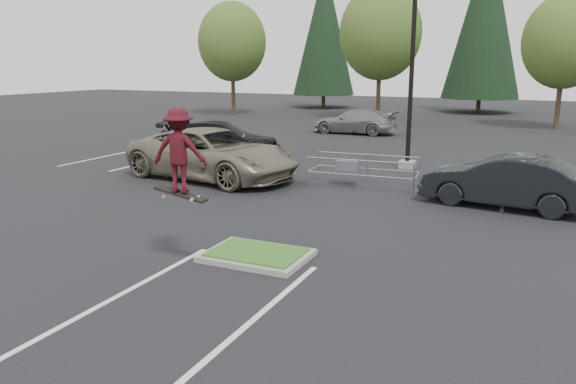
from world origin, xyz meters
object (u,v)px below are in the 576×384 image
at_px(decid_c, 564,44).
at_px(cart_corral, 352,167).
at_px(light_pole, 413,52).
at_px(car_l_tan, 213,154).
at_px(decid_a, 232,44).
at_px(car_l_black, 219,139).
at_px(skateboarder, 179,151).
at_px(car_r_charc, 505,181).
at_px(conif_a, 324,30).
at_px(decid_b, 380,36).
at_px(car_far_silver, 355,121).
at_px(conif_b, 485,17).

xyz_separation_m(decid_c, cart_corral, (-6.51, -21.86, -4.60)).
distance_m(light_pole, cart_corral, 5.70).
relative_size(decid_c, car_l_tan, 1.28).
relative_size(decid_a, car_l_black, 1.64).
relative_size(skateboarder, car_l_black, 0.35).
height_order(decid_c, car_r_charc, decid_c).
distance_m(decid_c, cart_corral, 23.26).
xyz_separation_m(light_pole, conif_a, (-14.50, 28.00, 2.54)).
relative_size(decid_b, car_far_silver, 1.94).
bearing_deg(cart_corral, conif_a, 109.56).
bearing_deg(decid_c, conif_a, 153.04).
xyz_separation_m(decid_a, skateboarder, (16.81, -31.03, -3.16)).
bearing_deg(car_l_black, light_pole, -101.42).
height_order(cart_corral, car_l_black, car_l_black).
xyz_separation_m(light_pole, decid_a, (-18.51, 18.03, 1.02)).
distance_m(skateboarder, car_far_silver, 23.37).
distance_m(decid_b, cart_corral, 23.83).
bearing_deg(car_l_tan, decid_b, 10.59).
relative_size(light_pole, conif_b, 0.70).
relative_size(decid_c, car_far_silver, 1.69).
relative_size(decid_a, cart_corral, 2.38).
distance_m(car_r_charc, car_far_silver, 17.76).
relative_size(decid_a, car_l_tan, 1.36).
bearing_deg(cart_corral, conif_b, 85.82).
relative_size(decid_c, conif_a, 0.64).
distance_m(skateboarder, car_r_charc, 9.96).
xyz_separation_m(decid_b, conif_a, (-7.99, 9.47, 1.05)).
height_order(skateboarder, car_r_charc, skateboarder).
relative_size(decid_a, conif_a, 0.69).
distance_m(conif_b, cart_corral, 33.31).
bearing_deg(decid_b, car_l_tan, -88.76).
distance_m(car_l_black, car_far_silver, 10.92).
xyz_separation_m(skateboarder, car_l_tan, (-4.30, 8.00, -1.51)).
bearing_deg(decid_a, conif_a, 68.09).
relative_size(cart_corral, car_l_black, 0.69).
distance_m(conif_a, car_far_silver, 21.11).
xyz_separation_m(conif_b, cart_corral, (-0.52, -32.52, -7.19)).
bearing_deg(car_far_silver, conif_a, -152.85).
relative_size(car_l_tan, car_far_silver, 1.32).
bearing_deg(decid_c, skateboarder, -103.13).
height_order(decid_a, car_l_tan, decid_a).
bearing_deg(car_far_silver, cart_corral, 18.32).
bearing_deg(decid_a, car_l_tan, -61.49).
xyz_separation_m(decid_b, car_l_black, (-1.99, -19.03, -5.26)).
bearing_deg(car_far_silver, decid_b, -172.67).
height_order(conif_b, car_l_tan, conif_b).
height_order(decid_b, conif_a, conif_a).
bearing_deg(decid_a, car_far_silver, -31.69).
relative_size(car_l_tan, car_r_charc, 1.40).
bearing_deg(car_l_tan, decid_c, -17.37).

